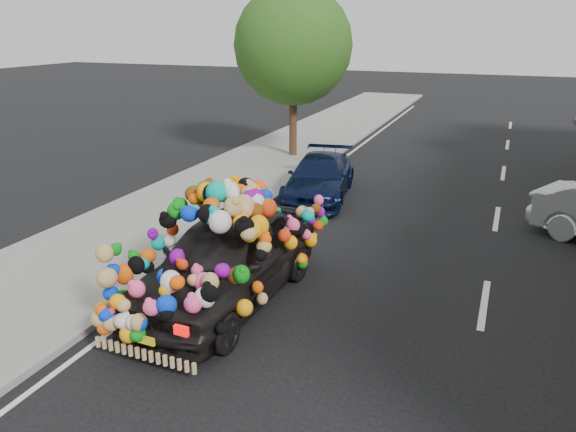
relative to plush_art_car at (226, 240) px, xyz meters
name	(u,v)px	position (x,y,z in m)	size (l,w,h in m)	color
ground	(297,273)	(0.75, 1.55, -1.16)	(100.00, 100.00, 0.00)	black
sidewalk	(121,241)	(-3.55, 1.55, -1.10)	(4.00, 60.00, 0.12)	gray
kerb	(195,253)	(-1.60, 1.55, -1.09)	(0.15, 60.00, 0.13)	gray
lane_markings	(484,304)	(4.35, 1.55, -1.15)	(6.00, 50.00, 0.01)	silver
tree_near_sidewalk	(293,46)	(-3.05, 11.05, 2.87)	(4.20, 4.20, 6.13)	#332114
plush_art_car	(226,240)	(0.00, 0.00, 0.00)	(2.42, 4.96, 2.25)	black
navy_sedan	(319,178)	(-0.51, 6.61, -0.56)	(1.66, 4.09, 1.19)	black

